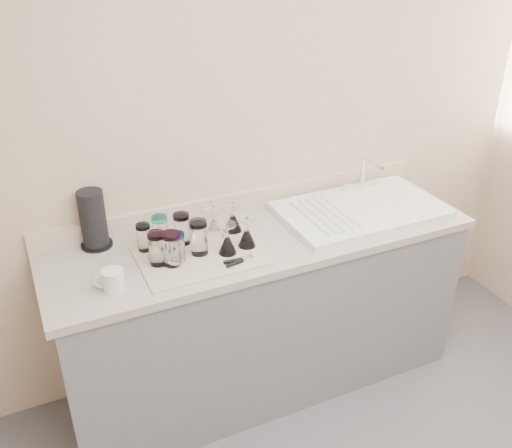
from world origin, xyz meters
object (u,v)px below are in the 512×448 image
tumbler_lavender (199,237)px  tumbler_teal (144,237)px  can_opener (239,260)px  tumbler_purple (182,229)px  paper_towel_roll (93,220)px  tumbler_extra (171,249)px  goblet_front_right (247,236)px  goblet_back_right (233,221)px  tumbler_cyan (160,231)px  goblet_front_left (227,243)px  tumbler_blue (177,247)px  white_mug (112,280)px  goblet_back_left (214,226)px  tumbler_magenta (157,248)px  sink_unit (360,209)px

tumbler_lavender → tumbler_teal: bearing=148.7°
can_opener → tumbler_purple: bearing=123.4°
paper_towel_roll → tumbler_extra: bearing=-49.7°
goblet_front_right → tumbler_extra: bearing=-178.6°
tumbler_extra → goblet_back_right: (0.35, 0.17, -0.03)m
tumbler_cyan → goblet_front_right: (0.35, -0.17, -0.02)m
goblet_front_left → tumbler_purple: bearing=133.1°
tumbler_blue → can_opener: tumbler_blue is taller
tumbler_cyan → tumbler_purple: size_ratio=0.98×
tumbler_blue → white_mug: bearing=-163.9°
can_opener → white_mug: bearing=176.2°
tumbler_cyan → goblet_back_right: 0.35m
tumbler_cyan → goblet_front_left: size_ratio=0.99×
tumbler_blue → goblet_front_left: goblet_front_left is taller
goblet_back_right → goblet_back_left: bearing=-172.6°
tumbler_magenta → can_opener: size_ratio=1.11×
can_opener → goblet_front_right: bearing=52.7°
tumbler_lavender → can_opener: tumbler_lavender is taller
goblet_back_left → can_opener: size_ratio=1.16×
tumbler_magenta → goblet_back_right: 0.43m
tumbler_teal → goblet_front_left: size_ratio=0.87×
tumbler_blue → goblet_front_right: bearing=-1.5°
tumbler_teal → tumbler_purple: (0.17, -0.01, 0.01)m
goblet_back_left → goblet_front_right: bearing=-54.6°
goblet_front_left → can_opener: 0.10m
tumbler_lavender → paper_towel_roll: bearing=145.9°
tumbler_extra → goblet_front_right: tumbler_extra is taller
tumbler_cyan → tumbler_teal: bearing=-174.1°
tumbler_cyan → tumbler_lavender: bearing=-45.8°
goblet_front_right → tumbler_blue: bearing=178.5°
tumbler_blue → white_mug: 0.32m
white_mug → tumbler_lavender: bearing=14.8°
tumbler_purple → can_opener: size_ratio=1.09×
tumbler_magenta → can_opener: 0.36m
sink_unit → goblet_back_left: size_ratio=5.17×
tumbler_cyan → can_opener: (0.27, -0.28, -0.07)m
goblet_back_right → goblet_front_left: goblet_back_right is taller
tumbler_lavender → white_mug: tumbler_lavender is taller
goblet_back_right → goblet_front_left: 0.21m
tumbler_lavender → goblet_back_left: size_ratio=1.01×
tumbler_blue → paper_towel_roll: 0.42m
tumbler_purple → goblet_back_left: bearing=-0.3°
goblet_front_right → tumbler_cyan: bearing=154.5°
tumbler_cyan → tumbler_magenta: (-0.06, -0.15, 0.00)m
tumbler_magenta → paper_towel_roll: bearing=126.9°
tumbler_purple → tumbler_teal: bearing=175.1°
white_mug → tumbler_blue: bearing=16.1°
tumbler_cyan → paper_towel_roll: size_ratio=0.53×
can_opener → goblet_back_left: bearing=93.4°
goblet_back_left → goblet_front_left: size_ratio=1.08×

